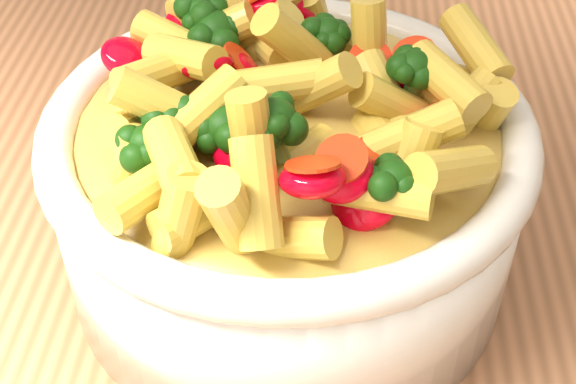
{
  "coord_description": "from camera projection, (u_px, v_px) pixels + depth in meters",
  "views": [
    {
      "loc": [
        -0.0,
        -0.42,
        1.27
      ],
      "look_at": [
        -0.03,
        -0.07,
        0.96
      ],
      "focal_mm": 50.0,
      "sensor_mm": 36.0,
      "label": 1
    }
  ],
  "objects": [
    {
      "name": "serving_bowl",
      "position": [
        288.0,
        190.0,
        0.47
      ],
      "size": [
        0.28,
        0.28,
        0.12
      ],
      "color": "white",
      "rests_on": "table"
    },
    {
      "name": "table",
      "position": [
        331.0,
        288.0,
        0.63
      ],
      "size": [
        1.2,
        0.8,
        0.9
      ],
      "color": "#B9784F",
      "rests_on": "ground"
    },
    {
      "name": "pasta_salad",
      "position": [
        288.0,
        86.0,
        0.42
      ],
      "size": [
        0.22,
        0.22,
        0.05
      ],
      "color": "#F4C24D",
      "rests_on": "serving_bowl"
    }
  ]
}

